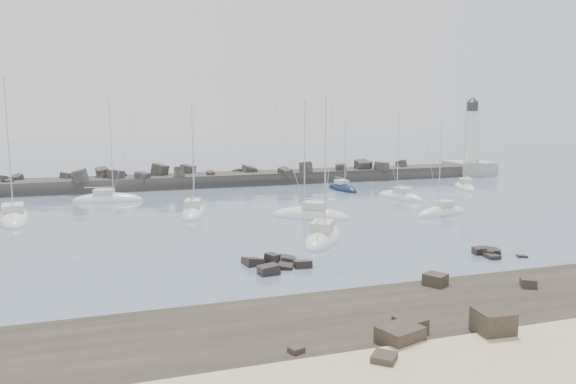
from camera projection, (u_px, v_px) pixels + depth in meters
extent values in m
plane|color=slate|center=(293.00, 238.00, 51.55)|extent=(400.00, 400.00, 0.00)
cube|color=black|center=(422.00, 324.00, 30.91)|extent=(140.00, 12.00, 0.70)
cube|color=black|center=(296.00, 349.00, 26.50)|extent=(0.81, 0.75, 0.26)
cube|color=black|center=(384.00, 359.00, 25.29)|extent=(1.50, 1.51, 0.45)
cube|color=black|center=(435.00, 279.00, 36.69)|extent=(1.72, 1.77, 0.72)
cube|color=black|center=(528.00, 283.00, 36.24)|extent=(1.28, 1.27, 0.55)
cube|color=black|center=(400.00, 334.00, 27.64)|extent=(2.44, 2.19, 0.78)
cube|color=black|center=(493.00, 322.00, 28.50)|extent=(1.87, 1.84, 1.29)
cube|color=black|center=(410.00, 324.00, 29.01)|extent=(1.58, 1.73, 0.71)
cube|color=black|center=(253.00, 263.00, 42.81)|extent=(1.65, 1.80, 1.12)
cube|color=black|center=(288.00, 261.00, 43.88)|extent=(1.50, 1.44, 1.02)
cube|color=black|center=(269.00, 272.00, 40.30)|extent=(1.62, 1.33, 1.09)
cube|color=black|center=(302.00, 266.00, 42.17)|extent=(1.42, 1.45, 0.93)
cube|color=black|center=(272.00, 260.00, 43.29)|extent=(1.28, 1.30, 1.07)
cube|color=black|center=(285.00, 268.00, 41.61)|extent=(1.36, 1.33, 0.77)
cube|color=black|center=(522.00, 258.00, 44.94)|extent=(0.94, 0.87, 0.51)
cube|color=black|center=(488.00, 254.00, 45.72)|extent=(1.77, 1.77, 1.00)
cube|color=black|center=(496.00, 253.00, 45.45)|extent=(1.07, 1.08, 0.67)
cube|color=black|center=(479.00, 252.00, 45.79)|extent=(1.11, 1.06, 0.89)
cube|color=black|center=(492.00, 259.00, 44.54)|extent=(1.06, 1.18, 0.85)
cube|color=#2E2C29|center=(164.00, 186.00, 84.83)|extent=(115.00, 6.00, 3.20)
cube|color=#2E2C29|center=(364.00, 165.00, 96.66)|extent=(2.51, 2.67, 1.77)
cube|color=#2E2C29|center=(119.00, 177.00, 83.57)|extent=(2.38, 2.44, 1.45)
cube|color=#2E2C29|center=(8.00, 182.00, 77.54)|extent=(1.51, 1.65, 1.17)
cube|color=#2E2C29|center=(249.00, 171.00, 89.85)|extent=(2.38, 2.47, 2.04)
cube|color=#2E2C29|center=(306.00, 168.00, 90.02)|extent=(2.65, 2.99, 2.39)
cube|color=#2E2C29|center=(440.00, 167.00, 100.24)|extent=(1.49, 1.45, 1.20)
cube|color=#2E2C29|center=(341.00, 169.00, 92.20)|extent=(2.42, 2.25, 2.00)
cube|color=#2E2C29|center=(364.00, 167.00, 94.97)|extent=(2.77, 3.07, 2.69)
cube|color=#2E2C29|center=(285.00, 172.00, 88.35)|extent=(2.25, 2.64, 1.84)
cube|color=#2E2C29|center=(102.00, 173.00, 83.16)|extent=(2.11, 2.46, 2.01)
cube|color=#2E2C29|center=(18.00, 179.00, 79.86)|extent=(2.01, 2.08, 1.68)
cube|color=#2E2C29|center=(68.00, 177.00, 81.73)|extent=(2.48, 2.34, 1.74)
cube|color=#2E2C29|center=(383.00, 167.00, 93.95)|extent=(2.08, 2.20, 1.52)
cube|color=#2E2C29|center=(211.00, 174.00, 85.49)|extent=(1.15, 1.41, 1.13)
cube|color=#2E2C29|center=(238.00, 173.00, 90.61)|extent=(2.13, 2.31, 1.56)
cube|color=#2E2C29|center=(80.00, 176.00, 78.44)|extent=(2.50, 2.27, 2.18)
cube|color=#2E2C29|center=(400.00, 167.00, 97.24)|extent=(1.05, 1.11, 0.96)
cube|color=#2E2C29|center=(179.00, 173.00, 83.10)|extent=(1.68, 1.86, 2.02)
cube|color=#2E2C29|center=(188.00, 170.00, 87.99)|extent=(2.71, 2.63, 1.89)
cube|color=#2E2C29|center=(473.00, 163.00, 101.78)|extent=(1.97, 1.86, 1.86)
cube|color=#2E2C29|center=(115.00, 177.00, 81.32)|extent=(2.85, 2.99, 2.25)
cube|color=#2E2C29|center=(362.00, 167.00, 94.18)|extent=(2.21, 2.56, 2.65)
cube|color=#2E2C29|center=(2.00, 179.00, 77.68)|extent=(1.81, 1.80, 1.26)
cube|color=#2E2C29|center=(465.00, 167.00, 99.08)|extent=(1.82, 2.01, 1.55)
cube|color=#2E2C29|center=(160.00, 171.00, 85.23)|extent=(3.00, 2.80, 2.39)
cube|color=#2E2C29|center=(106.00, 178.00, 82.40)|extent=(2.60, 2.63, 1.88)
cube|color=#2E2C29|center=(142.00, 177.00, 81.63)|extent=(2.57, 2.51, 1.78)
cube|color=#2E2C29|center=(401.00, 165.00, 97.78)|extent=(2.42, 2.62, 1.96)
cube|color=#2E2C29|center=(382.00, 166.00, 93.56)|extent=(3.09, 2.98, 1.54)
cube|color=#A2A29D|center=(469.00, 170.00, 101.81)|extent=(7.00, 7.00, 3.00)
cylinder|color=white|center=(471.00, 137.00, 100.94)|extent=(2.50, 2.50, 9.00)
cylinder|color=white|center=(472.00, 112.00, 100.29)|extent=(3.20, 3.20, 0.25)
cylinder|color=#30363A|center=(472.00, 107.00, 100.16)|extent=(2.00, 2.00, 1.60)
cone|color=#30363A|center=(473.00, 100.00, 99.97)|extent=(2.20, 2.20, 1.00)
ellipsoid|color=white|center=(14.00, 220.00, 59.72)|extent=(4.47, 10.66, 2.45)
cube|color=silver|center=(13.00, 208.00, 59.05)|extent=(2.43, 3.13, 0.73)
cylinder|color=silver|center=(8.00, 144.00, 59.28)|extent=(0.13, 0.13, 13.96)
cylinder|color=silver|center=(12.00, 202.00, 58.30)|extent=(0.62, 4.12, 0.10)
ellipsoid|color=white|center=(194.00, 214.00, 63.13)|extent=(4.69, 8.77, 2.23)
cube|color=silver|center=(193.00, 203.00, 62.52)|extent=(2.24, 2.71, 0.74)
cylinder|color=silver|center=(193.00, 155.00, 62.82)|extent=(0.13, 0.13, 11.32)
cylinder|color=silver|center=(192.00, 198.00, 61.84)|extent=(0.97, 3.27, 0.11)
ellipsoid|color=white|center=(108.00, 201.00, 72.15)|extent=(9.19, 4.18, 2.08)
cube|color=silver|center=(104.00, 192.00, 71.91)|extent=(2.74, 2.17, 0.61)
cylinder|color=silver|center=(111.00, 147.00, 71.25)|extent=(0.11, 0.11, 11.96)
cylinder|color=silver|center=(99.00, 187.00, 71.73)|extent=(3.51, 0.68, 0.09)
ellipsoid|color=white|center=(310.00, 217.00, 61.15)|extent=(8.54, 7.30, 2.29)
cube|color=silver|center=(314.00, 205.00, 60.82)|extent=(2.98, 2.84, 0.75)
cylinder|color=silver|center=(305.00, 155.00, 60.37)|extent=(0.13, 0.13, 11.67)
cylinder|color=silver|center=(320.00, 199.00, 60.54)|extent=(2.84, 2.14, 0.11)
ellipsoid|color=white|center=(323.00, 240.00, 50.52)|extent=(7.20, 8.81, 2.34)
cube|color=silver|center=(322.00, 226.00, 49.90)|extent=(2.85, 3.03, 0.78)
cylinder|color=silver|center=(325.00, 163.00, 50.18)|extent=(0.13, 0.13, 11.88)
cylinder|color=silver|center=(321.00, 219.00, 49.21)|extent=(2.07, 2.97, 0.11)
ellipsoid|color=#0E1B3E|center=(343.00, 190.00, 82.08)|extent=(2.92, 7.41, 1.87)
cube|color=silver|center=(342.00, 182.00, 82.24)|extent=(1.64, 2.15, 0.60)
cylinder|color=silver|center=(345.00, 151.00, 80.72)|extent=(0.10, 0.10, 9.76)
cylinder|color=silver|center=(340.00, 178.00, 82.62)|extent=(0.36, 2.89, 0.09)
ellipsoid|color=white|center=(442.00, 214.00, 63.07)|extent=(7.30, 3.64, 1.91)
cube|color=silver|center=(444.00, 204.00, 63.08)|extent=(2.22, 1.80, 0.65)
cylinder|color=silver|center=(440.00, 165.00, 61.97)|extent=(0.11, 0.11, 9.44)
cylinder|color=silver|center=(448.00, 198.00, 63.24)|extent=(2.75, 0.70, 0.09)
ellipsoid|color=white|center=(400.00, 198.00, 74.42)|extent=(4.53, 8.08, 1.96)
cube|color=silver|center=(403.00, 190.00, 73.94)|extent=(2.11, 2.52, 0.62)
cylinder|color=silver|center=(398.00, 152.00, 74.03)|extent=(0.11, 0.11, 10.42)
cylinder|color=silver|center=(406.00, 186.00, 73.42)|extent=(0.98, 2.98, 0.09)
ellipsoid|color=white|center=(464.00, 188.00, 83.37)|extent=(4.12, 7.31, 2.03)
cube|color=silver|center=(465.00, 181.00, 82.85)|extent=(1.92, 2.28, 0.72)
cylinder|color=silver|center=(465.00, 151.00, 83.11)|extent=(0.12, 0.12, 9.43)
cylinder|color=silver|center=(467.00, 176.00, 82.27)|extent=(0.92, 2.70, 0.10)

